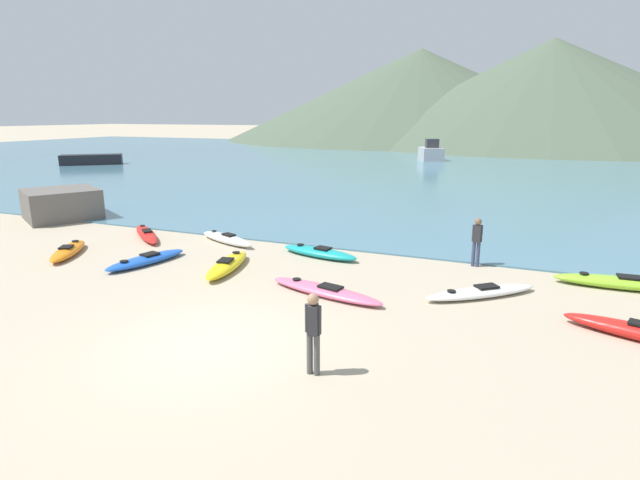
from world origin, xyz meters
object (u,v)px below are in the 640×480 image
(kayak_on_sand_5, at_px, (622,283))
(shoreline_rock, at_px, (62,204))
(kayak_on_sand_2, at_px, (319,252))
(kayak_on_sand_3, at_px, (146,260))
(moored_boat_1, at_px, (92,159))
(moored_boat_0, at_px, (431,153))
(kayak_on_sand_4, at_px, (227,265))
(kayak_on_sand_6, at_px, (325,291))
(kayak_on_sand_1, at_px, (481,292))
(kayak_on_sand_0, at_px, (147,234))
(person_near_foreground, at_px, (313,329))
(person_near_waterline, at_px, (477,239))
(kayak_on_sand_9, at_px, (227,239))
(kayak_on_sand_7, at_px, (68,251))

(kayak_on_sand_5, distance_m, shoreline_rock, 22.55)
(kayak_on_sand_2, xyz_separation_m, kayak_on_sand_3, (-4.87, -2.92, -0.01))
(moored_boat_1, bearing_deg, moored_boat_0, 30.51)
(moored_boat_0, bearing_deg, kayak_on_sand_3, -92.21)
(kayak_on_sand_4, relative_size, kayak_on_sand_6, 0.85)
(kayak_on_sand_6, height_order, shoreline_rock, shoreline_rock)
(kayak_on_sand_1, xyz_separation_m, shoreline_rock, (-18.95, 3.25, 0.56))
(kayak_on_sand_0, bearing_deg, kayak_on_sand_1, -8.08)
(kayak_on_sand_4, relative_size, moored_boat_1, 0.58)
(kayak_on_sand_0, height_order, kayak_on_sand_2, kayak_on_sand_2)
(kayak_on_sand_6, bearing_deg, moored_boat_1, 144.35)
(kayak_on_sand_1, relative_size, moored_boat_0, 0.72)
(kayak_on_sand_5, bearing_deg, kayak_on_sand_2, -178.23)
(kayak_on_sand_0, height_order, kayak_on_sand_6, kayak_on_sand_0)
(person_near_foreground, xyz_separation_m, shoreline_rock, (-16.45, 8.71, -0.22))
(kayak_on_sand_0, xyz_separation_m, person_near_waterline, (12.37, 0.97, 0.75))
(kayak_on_sand_4, height_order, kayak_on_sand_9, kayak_on_sand_4)
(moored_boat_0, bearing_deg, kayak_on_sand_2, -85.11)
(moored_boat_0, xyz_separation_m, shoreline_rock, (-10.23, -36.95, -0.15))
(kayak_on_sand_5, distance_m, kayak_on_sand_7, 17.42)
(person_near_waterline, bearing_deg, kayak_on_sand_5, -8.70)
(kayak_on_sand_2, distance_m, shoreline_rock, 13.58)
(person_near_foreground, distance_m, moored_boat_1, 45.45)
(kayak_on_sand_3, distance_m, kayak_on_sand_7, 3.21)
(person_near_foreground, bearing_deg, kayak_on_sand_4, 135.83)
(kayak_on_sand_7, xyz_separation_m, moored_boat_0, (4.79, 41.45, 0.68))
(kayak_on_sand_9, height_order, moored_boat_1, moored_boat_1)
(kayak_on_sand_2, distance_m, kayak_on_sand_5, 9.02)
(kayak_on_sand_7, bearing_deg, kayak_on_sand_5, 11.34)
(kayak_on_sand_4, distance_m, kayak_on_sand_7, 6.03)
(person_near_foreground, bearing_deg, kayak_on_sand_5, 51.52)
(kayak_on_sand_7, bearing_deg, kayak_on_sand_3, 3.96)
(kayak_on_sand_1, height_order, shoreline_rock, shoreline_rock)
(kayak_on_sand_9, relative_size, shoreline_rock, 0.98)
(kayak_on_sand_6, distance_m, moored_boat_1, 41.97)
(kayak_on_sand_7, height_order, kayak_on_sand_9, kayak_on_sand_9)
(kayak_on_sand_5, xyz_separation_m, shoreline_rock, (-22.51, 1.07, 0.52))
(kayak_on_sand_2, xyz_separation_m, kayak_on_sand_7, (-8.07, -3.15, 0.00))
(kayak_on_sand_1, bearing_deg, moored_boat_0, 102.25)
(kayak_on_sand_0, height_order, moored_boat_0, moored_boat_0)
(shoreline_rock, bearing_deg, moored_boat_1, 133.97)
(person_near_waterline, bearing_deg, kayak_on_sand_2, -169.93)
(person_near_waterline, bearing_deg, moored_boat_1, 151.74)
(kayak_on_sand_6, relative_size, moored_boat_1, 0.68)
(person_near_foreground, xyz_separation_m, person_near_waterline, (2.07, 8.25, -0.01))
(kayak_on_sand_7, bearing_deg, shoreline_rock, 140.38)
(kayak_on_sand_0, distance_m, kayak_on_sand_2, 7.35)
(kayak_on_sand_5, xyz_separation_m, person_near_foreground, (-6.07, -7.64, 0.74))
(kayak_on_sand_3, bearing_deg, kayak_on_sand_7, -176.04)
(kayak_on_sand_0, xyz_separation_m, kayak_on_sand_1, (12.80, -1.82, -0.02))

